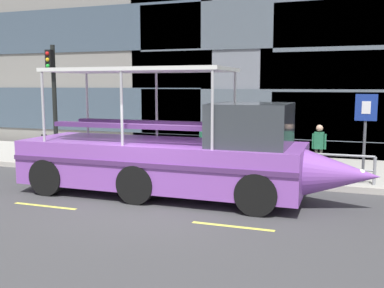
{
  "coord_description": "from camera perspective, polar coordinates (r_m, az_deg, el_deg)",
  "views": [
    {
      "loc": [
        4.63,
        -9.84,
        2.98
      ],
      "look_at": [
        0.39,
        2.1,
        1.3
      ],
      "focal_mm": 41.44,
      "sensor_mm": 36.0,
      "label": 1
    }
  ],
  "objects": [
    {
      "name": "curb_guardrail",
      "position": [
        14.42,
        -1.62,
        -1.35
      ],
      "size": [
        11.89,
        0.09,
        0.84
      ],
      "color": "gray",
      "rests_on": "sidewalk"
    },
    {
      "name": "leaned_bicycle",
      "position": [
        17.59,
        -17.9,
        -0.73
      ],
      "size": [
        1.74,
        0.46,
        0.96
      ],
      "color": "black",
      "rests_on": "sidewalk"
    },
    {
      "name": "parking_sign",
      "position": [
        13.65,
        21.42,
        2.56
      ],
      "size": [
        0.6,
        0.12,
        2.55
      ],
      "color": "#4C4F54",
      "rests_on": "sidewalk"
    },
    {
      "name": "traffic_light_pole",
      "position": [
        17.22,
        -17.44,
        6.48
      ],
      "size": [
        0.24,
        0.46,
        4.27
      ],
      "color": "black",
      "rests_on": "sidewalk"
    },
    {
      "name": "ground_plane",
      "position": [
        11.27,
        -5.52,
        -7.81
      ],
      "size": [
        120.0,
        120.0,
        0.0
      ],
      "primitive_type": "plane",
      "color": "#3D3D3F"
    },
    {
      "name": "lane_centreline",
      "position": [
        10.44,
        -7.8,
        -9.09
      ],
      "size": [
        25.8,
        0.12,
        0.01
      ],
      "color": "#DBD64C",
      "rests_on": "ground_plane"
    },
    {
      "name": "sidewalk",
      "position": [
        16.37,
        2.79,
        -2.62
      ],
      "size": [
        32.0,
        4.8,
        0.18
      ],
      "primitive_type": "cube",
      "color": "#A8A59E",
      "rests_on": "ground_plane"
    },
    {
      "name": "pedestrian_near_bow",
      "position": [
        14.77,
        16.03,
        0.01
      ],
      "size": [
        0.45,
        0.21,
        1.55
      ],
      "color": "#47423D",
      "rests_on": "sidewalk"
    },
    {
      "name": "curb_edge",
      "position": [
        14.05,
        -0.14,
        -4.32
      ],
      "size": [
        32.0,
        0.18,
        0.18
      ],
      "primitive_type": "cube",
      "color": "#B2ADA3",
      "rests_on": "ground_plane"
    },
    {
      "name": "duck_tour_boat",
      "position": [
        11.89,
        -1.63,
        -1.56
      ],
      "size": [
        9.59,
        2.52,
        3.44
      ],
      "color": "purple",
      "rests_on": "ground_plane"
    },
    {
      "name": "pedestrian_mid_left",
      "position": [
        15.3,
        1.4,
        0.46
      ],
      "size": [
        0.21,
        0.44,
        1.51
      ],
      "color": "#1E2338",
      "rests_on": "sidewalk"
    }
  ]
}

